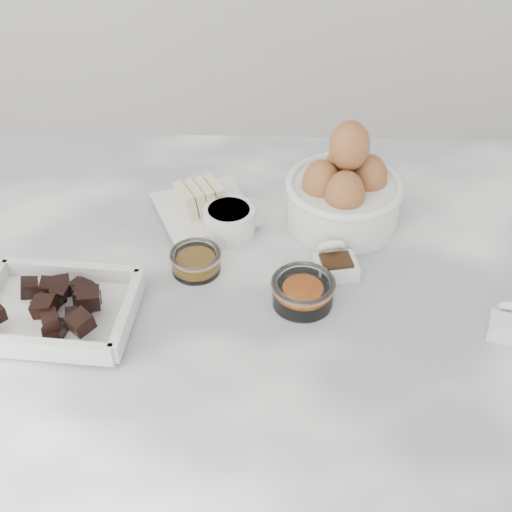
{
  "coord_description": "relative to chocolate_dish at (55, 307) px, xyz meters",
  "views": [
    {
      "loc": [
        0.04,
        -0.68,
        1.57
      ],
      "look_at": [
        0.02,
        0.03,
        0.98
      ],
      "focal_mm": 50.0,
      "sensor_mm": 36.0,
      "label": 1
    }
  ],
  "objects": [
    {
      "name": "egg_bowl",
      "position": [
        0.37,
        0.22,
        0.03
      ],
      "size": [
        0.17,
        0.17,
        0.16
      ],
      "color": "white",
      "rests_on": "marble_slab"
    },
    {
      "name": "vanilla_spoon",
      "position": [
        0.35,
        0.11,
        -0.01
      ],
      "size": [
        0.06,
        0.08,
        0.04
      ],
      "color": "white",
      "rests_on": "marble_slab"
    },
    {
      "name": "cabinet",
      "position": [
        0.22,
        0.05,
        -0.51
      ],
      "size": [
        1.1,
        0.7,
        0.9
      ],
      "primitive_type": "cube",
      "color": "beige",
      "rests_on": "ground"
    },
    {
      "name": "chocolate_dish",
      "position": [
        0.0,
        0.0,
        0.0
      ],
      "size": [
        0.2,
        0.16,
        0.05
      ],
      "color": "white",
      "rests_on": "marble_slab"
    },
    {
      "name": "honey_bowl",
      "position": [
        0.16,
        0.1,
        -0.01
      ],
      "size": [
        0.07,
        0.07,
        0.03
      ],
      "color": "white",
      "rests_on": "marble_slab"
    },
    {
      "name": "salt_spoon",
      "position": [
        0.56,
        -0.0,
        -0.01
      ],
      "size": [
        0.06,
        0.07,
        0.04
      ],
      "color": "white",
      "rests_on": "marble_slab"
    },
    {
      "name": "sugar_ramekin",
      "position": [
        0.2,
        0.18,
        0.0
      ],
      "size": [
        0.07,
        0.07,
        0.04
      ],
      "color": "white",
      "rests_on": "marble_slab"
    },
    {
      "name": "zest_bowl",
      "position": [
        0.3,
        0.04,
        -0.0
      ],
      "size": [
        0.08,
        0.08,
        0.04
      ],
      "color": "white",
      "rests_on": "marble_slab"
    },
    {
      "name": "butter_plate",
      "position": [
        0.16,
        0.22,
        -0.0
      ],
      "size": [
        0.17,
        0.17,
        0.05
      ],
      "color": "white",
      "rests_on": "marble_slab"
    },
    {
      "name": "marble_slab",
      "position": [
        0.22,
        0.05,
        -0.04
      ],
      "size": [
        1.2,
        0.8,
        0.04
      ],
      "primitive_type": "cube",
      "color": "white",
      "rests_on": "cabinet"
    }
  ]
}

